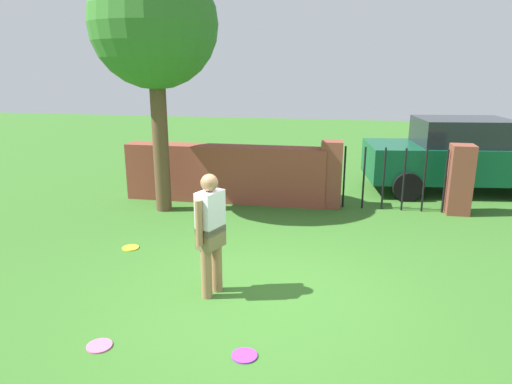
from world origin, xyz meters
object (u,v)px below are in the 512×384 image
Objects in this scene: person at (211,229)px; frisbee_yellow at (131,248)px; car at (459,156)px; frisbee_pink at (99,346)px; frisbee_purple at (244,356)px; tree at (154,26)px.

frisbee_yellow is at bearing 76.57° from person.
car reaches higher than frisbee_yellow.
car reaches higher than frisbee_pink.
frisbee_purple is 1.00× the size of frisbee_yellow.
car is at bearing 54.63° from frisbee_pink.
frisbee_yellow is (-6.04, -4.67, -0.85)m from car.
frisbee_purple is at bearing 56.08° from car.
frisbee_yellow is (-1.74, 1.24, -0.89)m from person.
tree is 6.00m from frisbee_pink.
tree is at bearing 103.18° from frisbee_pink.
tree is 4.70m from person.
car is 16.22× the size of frisbee_yellow.
frisbee_purple is at bearing -45.66° from frisbee_yellow.
person is at bearing 46.78° from car.
tree reaches higher than car.
car is 16.22× the size of frisbee_purple.
frisbee_purple is 1.00× the size of frisbee_pink.
person is 2.32m from frisbee_yellow.
frisbee_pink is 2.75m from frisbee_yellow.
frisbee_pink and frisbee_yellow have the same top height.
frisbee_purple and frisbee_pink have the same top height.
frisbee_purple is 1.57m from frisbee_pink.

